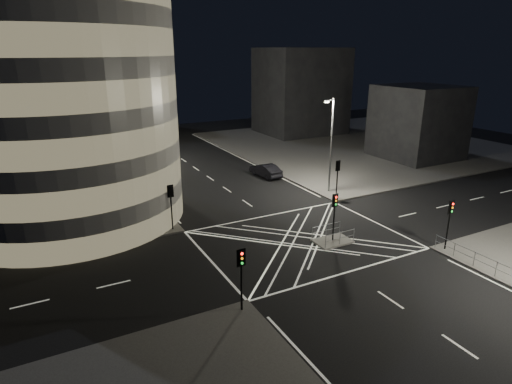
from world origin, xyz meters
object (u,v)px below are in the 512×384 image
central_island (333,241)px  street_lamp_left_near (145,156)px  street_lamp_right_far (331,142)px  street_lamp_left_far (110,127)px  sedan (266,170)px  traffic_signal_fl (171,199)px  traffic_signal_nr (450,216)px  traffic_signal_island (335,209)px  traffic_signal_fr (338,172)px  traffic_signal_nl (241,268)px

central_island → street_lamp_left_near: bearing=130.3°
street_lamp_right_far → street_lamp_left_far: bearing=131.9°
street_lamp_left_near → street_lamp_right_far: same height
street_lamp_left_far → sedan: 20.65m
traffic_signal_fl → street_lamp_left_near: street_lamp_left_near is taller
traffic_signal_nr → street_lamp_left_far: bearing=116.4°
traffic_signal_nr → street_lamp_left_near: (-18.24, 18.80, 2.63)m
traffic_signal_fl → street_lamp_left_near: 5.86m
traffic_signal_nr → traffic_signal_island: bearing=142.1°
traffic_signal_fl → traffic_signal_fr: bearing=0.0°
traffic_signal_fl → traffic_signal_island: 13.62m
street_lamp_right_far → sedan: 10.22m
traffic_signal_fr → sedan: (-2.50, 10.69, -2.11)m
street_lamp_left_far → traffic_signal_nr: bearing=-63.6°
traffic_signal_fl → traffic_signal_nr: size_ratio=1.00×
traffic_signal_island → street_lamp_right_far: (7.44, 10.50, 2.63)m
traffic_signal_fr → street_lamp_left_near: bearing=164.1°
traffic_signal_fr → street_lamp_left_near: size_ratio=0.40×
traffic_signal_fl → traffic_signal_nr: 22.24m
traffic_signal_fl → traffic_signal_fr: (17.60, 0.00, 0.00)m
traffic_signal_nl → traffic_signal_nr: bearing=0.0°
traffic_signal_nr → street_lamp_right_far: 16.03m
central_island → traffic_signal_nr: traffic_signal_nr is taller
street_lamp_left_near → central_island: bearing=-49.7°
central_island → street_lamp_left_near: size_ratio=0.30×
sedan → central_island: bearing=71.1°
traffic_signal_nr → street_lamp_left_near: bearing=134.1°
traffic_signal_fr → street_lamp_right_far: (0.64, 2.20, 2.63)m
traffic_signal_nl → traffic_signal_fl: bearing=90.0°
traffic_signal_fl → traffic_signal_fr: same height
street_lamp_right_far → traffic_signal_island: bearing=-125.3°
traffic_signal_fl → traffic_signal_island: bearing=-37.5°
traffic_signal_fl → traffic_signal_island: size_ratio=1.00×
traffic_signal_nr → street_lamp_left_near: street_lamp_left_near is taller
traffic_signal_fr → traffic_signal_nr: 13.60m
traffic_signal_nl → street_lamp_left_far: street_lamp_left_far is taller
traffic_signal_fl → street_lamp_left_far: bearing=91.6°
traffic_signal_fl → street_lamp_left_far: 23.36m
central_island → traffic_signal_fl: (-10.80, 8.30, 2.84)m
street_lamp_left_near → sedan: bearing=19.2°
central_island → traffic_signal_nl: 12.36m
traffic_signal_fr → street_lamp_left_near: (-18.24, 5.20, 2.63)m
traffic_signal_nl → traffic_signal_island: (10.80, 5.30, 0.00)m
street_lamp_left_near → street_lamp_right_far: size_ratio=1.00×
traffic_signal_nl → sedan: bearing=58.1°
traffic_signal_nl → traffic_signal_nr: (17.60, 0.00, 0.00)m
traffic_signal_nr → traffic_signal_island: 8.62m
central_island → traffic_signal_fr: size_ratio=0.75×
traffic_signal_nr → street_lamp_left_far: (-18.24, 36.80, 2.63)m
traffic_signal_nl → central_island: bearing=26.1°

